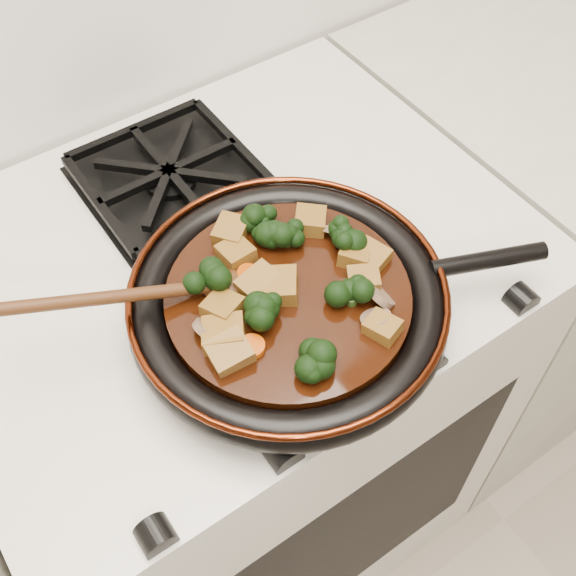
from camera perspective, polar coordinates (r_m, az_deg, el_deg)
stove at (r=1.31m, az=-3.66°, el=-9.62°), size 0.76×0.60×0.90m
burner_grate_front at (r=0.85m, az=-0.18°, el=-2.08°), size 0.23×0.23×0.03m
burner_grate_back at (r=1.01m, az=-9.33°, el=8.67°), size 0.23×0.23×0.03m
skillet at (r=0.82m, az=0.13°, el=-1.07°), size 0.47×0.37×0.05m
braising_sauce at (r=0.82m, az=0.00°, el=-0.89°), size 0.28×0.28×0.02m
tofu_cube_0 at (r=0.82m, az=6.00°, el=0.65°), size 0.05×0.05×0.02m
tofu_cube_1 at (r=0.87m, az=1.76°, el=5.29°), size 0.05×0.05×0.03m
tofu_cube_2 at (r=0.81m, az=-0.80°, el=0.11°), size 0.06×0.06×0.03m
tofu_cube_3 at (r=0.86m, az=-4.53°, el=4.47°), size 0.05×0.05×0.02m
tofu_cube_4 at (r=0.84m, az=6.59°, el=2.46°), size 0.04×0.05×0.02m
tofu_cube_5 at (r=0.76m, az=-4.64°, el=-5.12°), size 0.05×0.05×0.03m
tofu_cube_6 at (r=0.81m, az=-2.15°, el=0.13°), size 0.05×0.05×0.03m
tofu_cube_7 at (r=0.84m, az=-4.14°, el=2.76°), size 0.04×0.04×0.02m
tofu_cube_8 at (r=0.84m, az=5.39°, el=2.71°), size 0.05×0.05×0.03m
tofu_cube_9 at (r=0.79m, az=-5.18°, el=-1.57°), size 0.05×0.05×0.03m
tofu_cube_10 at (r=0.77m, az=-5.09°, el=-3.67°), size 0.06×0.06×0.03m
tofu_cube_11 at (r=0.78m, az=7.46°, el=-3.14°), size 0.04×0.04×0.02m
broccoli_floret_0 at (r=0.85m, az=-0.04°, el=3.84°), size 0.09×0.09×0.06m
broccoli_floret_1 at (r=0.81m, az=-6.52°, el=0.41°), size 0.08×0.09×0.07m
broccoli_floret_2 at (r=0.79m, az=-1.95°, el=-1.23°), size 0.09×0.08×0.08m
broccoli_floret_3 at (r=0.78m, az=-1.77°, el=-2.11°), size 0.08×0.08×0.07m
broccoli_floret_4 at (r=0.75m, az=2.08°, el=-6.01°), size 0.08×0.07×0.06m
broccoli_floret_5 at (r=0.85m, az=4.72°, el=4.08°), size 0.07×0.07×0.07m
broccoli_floret_6 at (r=0.80m, az=5.08°, el=-0.80°), size 0.09×0.08×0.06m
broccoli_floret_7 at (r=0.87m, az=-1.99°, el=4.98°), size 0.07×0.07×0.06m
broccoli_floret_8 at (r=0.85m, az=-1.20°, el=4.23°), size 0.09×0.09×0.06m
carrot_coin_0 at (r=0.83m, az=6.20°, el=1.61°), size 0.03×0.03×0.01m
carrot_coin_1 at (r=0.77m, az=-2.89°, el=-4.64°), size 0.03×0.03×0.01m
carrot_coin_2 at (r=0.82m, az=5.73°, el=0.46°), size 0.03×0.03×0.02m
carrot_coin_3 at (r=0.82m, az=-3.06°, el=0.97°), size 0.03×0.03×0.02m
mushroom_slice_0 at (r=0.79m, az=6.97°, el=-2.44°), size 0.03×0.04×0.02m
mushroom_slice_1 at (r=0.78m, az=-6.53°, el=-3.31°), size 0.03×0.03×0.03m
mushroom_slice_2 at (r=0.86m, az=3.58°, el=4.52°), size 0.04×0.04×0.03m
mushroom_slice_3 at (r=0.81m, az=7.33°, el=-0.63°), size 0.03×0.04×0.03m
mushroom_slice_4 at (r=0.87m, az=1.46°, el=5.15°), size 0.03×0.03×0.03m
wooden_spoon at (r=0.80m, az=-9.91°, el=-0.29°), size 0.16×0.07×0.25m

